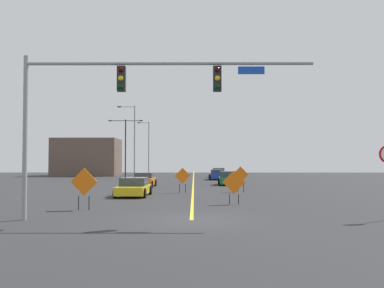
{
  "coord_description": "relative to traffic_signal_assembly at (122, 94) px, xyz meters",
  "views": [
    {
      "loc": [
        0.11,
        -18.33,
        2.46
      ],
      "look_at": [
        -0.15,
        33.17,
        4.35
      ],
      "focal_mm": 41.59,
      "sensor_mm": 36.0,
      "label": 1
    }
  ],
  "objects": [
    {
      "name": "ground",
      "position": [
        2.89,
        0.01,
        -5.21
      ],
      "size": [
        142.88,
        142.88,
        0.0
      ],
      "primitive_type": "plane",
      "color": "#2D2D30"
    },
    {
      "name": "road_centre_stripe",
      "position": [
        2.89,
        39.7,
        -5.21
      ],
      "size": [
        0.16,
        79.38,
        0.01
      ],
      "color": "yellow",
      "rests_on": "ground"
    },
    {
      "name": "traffic_signal_assembly",
      "position": [
        0.0,
        0.0,
        0.0
      ],
      "size": [
        12.05,
        0.44,
        6.82
      ],
      "color": "gray",
      "rests_on": "ground"
    },
    {
      "name": "street_lamp_mid_right",
      "position": [
        -6.11,
        40.43,
        -0.46
      ],
      "size": [
        4.53,
        0.24,
        7.87
      ],
      "color": "black",
      "rests_on": "ground"
    },
    {
      "name": "street_lamp_near_left",
      "position": [
        -4.53,
        53.75,
        -0.42
      ],
      "size": [
        1.94,
        0.24,
        8.73
      ],
      "color": "gray",
      "rests_on": "ground"
    },
    {
      "name": "street_lamp_far_left",
      "position": [
        -4.69,
        37.59,
        -0.06
      ],
      "size": [
        2.26,
        0.24,
        9.38
      ],
      "color": "gray",
      "rests_on": "ground"
    },
    {
      "name": "construction_sign_median_far",
      "position": [
        6.59,
        16.1,
        -3.95
      ],
      "size": [
        1.21,
        0.32,
        1.99
      ],
      "color": "orange",
      "rests_on": "ground"
    },
    {
      "name": "construction_sign_left_lane",
      "position": [
        5.23,
        6.58,
        -4.05
      ],
      "size": [
        1.31,
        0.15,
        1.89
      ],
      "color": "orange",
      "rests_on": "ground"
    },
    {
      "name": "construction_sign_median_near",
      "position": [
        -2.49,
        3.81,
        -3.91
      ],
      "size": [
        1.38,
        0.2,
        2.08
      ],
      "color": "orange",
      "rests_on": "ground"
    },
    {
      "name": "construction_sign_left_shoulder",
      "position": [
        2.12,
        15.32,
        -4.02
      ],
      "size": [
        1.18,
        0.33,
        1.89
      ],
      "color": "orange",
      "rests_on": "ground"
    },
    {
      "name": "car_yellow_passing",
      "position": [
        -1.16,
        12.25,
        -4.62
      ],
      "size": [
        2.21,
        4.48,
        1.27
      ],
      "color": "gold",
      "rests_on": "ground"
    },
    {
      "name": "car_orange_near",
      "position": [
        -1.66,
        23.01,
        -4.6
      ],
      "size": [
        2.1,
        3.92,
        1.32
      ],
      "color": "orange",
      "rests_on": "ground"
    },
    {
      "name": "car_green_mid",
      "position": [
        6.37,
        26.2,
        -4.58
      ],
      "size": [
        2.04,
        4.5,
        1.37
      ],
      "color": "#196B38",
      "rests_on": "ground"
    },
    {
      "name": "car_blue_distant",
      "position": [
        5.86,
        38.17,
        -4.59
      ],
      "size": [
        1.96,
        4.16,
        1.31
      ],
      "color": "#1E389E",
      "rests_on": "ground"
    },
    {
      "name": "car_white_approaching",
      "position": [
        6.47,
        45.3,
        -4.56
      ],
      "size": [
        2.08,
        3.88,
        1.37
      ],
      "color": "white",
      "rests_on": "ground"
    },
    {
      "name": "roadside_building_west",
      "position": [
        -14.2,
        52.86,
        -2.25
      ],
      "size": [
        10.04,
        7.29,
        5.93
      ],
      "color": "brown",
      "rests_on": "ground"
    }
  ]
}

